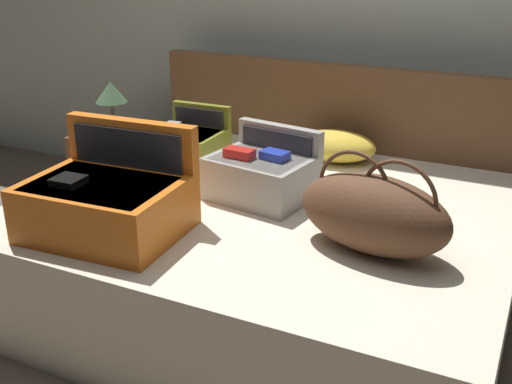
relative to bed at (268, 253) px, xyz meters
The scene contains 10 objects.
ground_plane 0.47m from the bed, 90.00° to the right, with size 12.00×12.00×0.00m, color #6B5B4C.
bed is the anchor object (origin of this frame).
headboard 0.93m from the bed, 90.00° to the left, with size 2.12×0.08×0.95m, color brown.
hard_case_large 0.80m from the bed, 129.52° to the right, with size 0.61×0.50×0.41m.
hard_case_medium 0.37m from the bed, 140.18° to the left, with size 0.48×0.41×0.30m.
hard_case_small 0.76m from the bed, 151.93° to the left, with size 0.34×0.33×0.28m.
duffel_bag 0.71m from the bed, 24.21° to the right, with size 0.63×0.39×0.37m.
pillow_near_headboard 0.75m from the bed, 84.55° to the left, with size 0.44×0.29×0.16m, color gold.
nightstand 1.45m from the bed, 155.07° to the left, with size 0.44×0.40×0.47m, color brown.
table_lamp 1.53m from the bed, 155.07° to the left, with size 0.19×0.19×0.32m.
Camera 1 is at (1.05, -1.90, 1.57)m, focal length 43.93 mm.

